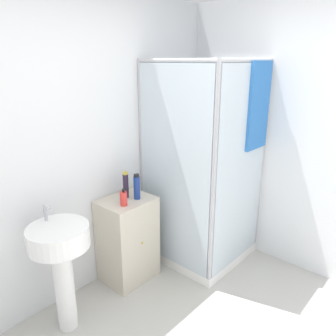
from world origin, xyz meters
name	(u,v)px	position (x,y,z in m)	size (l,w,h in m)	color
wall_back	(61,155)	(0.00, 1.70, 1.25)	(6.40, 0.06, 2.50)	silver
shower_enclosure	(205,208)	(1.19, 1.15, 0.55)	(0.87, 0.90, 1.97)	white
vanity_cabinet	(128,239)	(0.45, 1.48, 0.40)	(0.46, 0.40, 0.79)	beige
sink	(61,255)	(-0.27, 1.37, 0.63)	(0.43, 0.43, 0.98)	white
soap_dispenser	(124,198)	(0.36, 1.40, 0.85)	(0.06, 0.06, 0.15)	red
shampoo_bottle_tall_black	(126,185)	(0.49, 1.51, 0.91)	(0.05, 0.05, 0.24)	#281E33
shampoo_bottle_blue	(137,187)	(0.53, 1.42, 0.90)	(0.06, 0.06, 0.23)	navy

